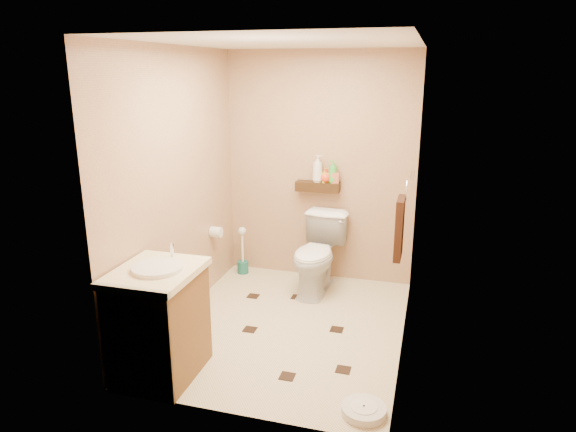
% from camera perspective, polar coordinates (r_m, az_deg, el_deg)
% --- Properties ---
extents(ground, '(2.50, 2.50, 0.00)m').
position_cam_1_polar(ground, '(4.66, -0.11, -12.19)').
color(ground, beige).
rests_on(ground, ground).
extents(wall_back, '(2.00, 0.04, 2.40)m').
position_cam_1_polar(wall_back, '(5.41, 3.54, 5.31)').
color(wall_back, '#A5795E').
rests_on(wall_back, ground).
extents(wall_front, '(2.00, 0.04, 2.40)m').
position_cam_1_polar(wall_front, '(3.09, -6.53, -3.02)').
color(wall_front, '#A5795E').
rests_on(wall_front, ground).
extents(wall_left, '(0.04, 2.50, 2.40)m').
position_cam_1_polar(wall_left, '(4.60, -12.21, 3.05)').
color(wall_left, '#A5795E').
rests_on(wall_left, ground).
extents(wall_right, '(0.04, 2.50, 2.40)m').
position_cam_1_polar(wall_right, '(4.08, 13.52, 1.31)').
color(wall_right, '#A5795E').
rests_on(wall_right, ground).
extents(ceiling, '(2.00, 2.50, 0.02)m').
position_cam_1_polar(ceiling, '(4.11, -0.13, 18.76)').
color(ceiling, silver).
rests_on(ceiling, wall_back).
extents(wall_shelf, '(0.46, 0.14, 0.10)m').
position_cam_1_polar(wall_shelf, '(5.37, 3.32, 3.28)').
color(wall_shelf, '#36210E').
rests_on(wall_shelf, wall_back).
extents(floor_accents, '(1.21, 1.46, 0.01)m').
position_cam_1_polar(floor_accents, '(4.61, 0.53, -12.48)').
color(floor_accents, black).
rests_on(floor_accents, ground).
extents(toilet, '(0.51, 0.81, 0.79)m').
position_cam_1_polar(toilet, '(5.22, 3.29, -4.30)').
color(toilet, white).
rests_on(toilet, ground).
extents(vanity, '(0.57, 0.69, 0.97)m').
position_cam_1_polar(vanity, '(3.94, -14.13, -11.26)').
color(vanity, brown).
rests_on(vanity, ground).
extents(bathroom_scale, '(0.38, 0.38, 0.06)m').
position_cam_1_polar(bathroom_scale, '(3.67, 8.41, -20.55)').
color(bathroom_scale, silver).
rests_on(bathroom_scale, ground).
extents(toilet_brush, '(0.12, 0.12, 0.54)m').
position_cam_1_polar(toilet_brush, '(5.75, -5.05, -4.56)').
color(toilet_brush, '#175C52').
rests_on(toilet_brush, ground).
extents(towel_ring, '(0.12, 0.30, 0.76)m').
position_cam_1_polar(towel_ring, '(4.39, 12.34, -1.02)').
color(towel_ring, silver).
rests_on(towel_ring, wall_right).
extents(toilet_paper, '(0.12, 0.11, 0.12)m').
position_cam_1_polar(toilet_paper, '(5.29, -7.99, -1.77)').
color(toilet_paper, silver).
rests_on(toilet_paper, wall_left).
extents(bottle_a, '(0.11, 0.11, 0.28)m').
position_cam_1_polar(bottle_a, '(5.34, 3.31, 5.28)').
color(bottle_a, silver).
rests_on(bottle_a, wall_shelf).
extents(bottle_b, '(0.09, 0.09, 0.15)m').
position_cam_1_polar(bottle_b, '(5.33, 4.14, 4.54)').
color(bottle_b, '#CBD92D').
rests_on(bottle_b, wall_shelf).
extents(bottle_c, '(0.13, 0.13, 0.15)m').
position_cam_1_polar(bottle_c, '(5.33, 4.21, 4.53)').
color(bottle_c, red).
rests_on(bottle_c, wall_shelf).
extents(bottle_d, '(0.12, 0.12, 0.24)m').
position_cam_1_polar(bottle_d, '(5.31, 5.03, 4.95)').
color(bottle_d, green).
rests_on(bottle_d, wall_shelf).
extents(bottle_e, '(0.09, 0.09, 0.17)m').
position_cam_1_polar(bottle_e, '(5.31, 5.26, 4.54)').
color(bottle_e, '#C86242').
rests_on(bottle_e, wall_shelf).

